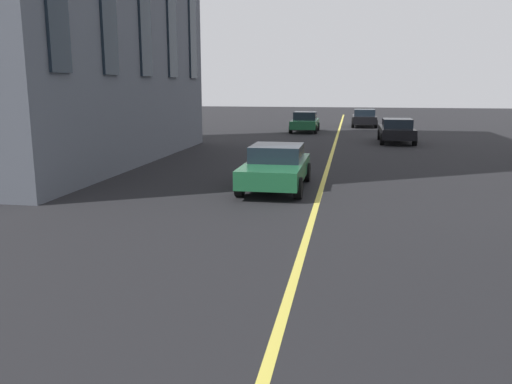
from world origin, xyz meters
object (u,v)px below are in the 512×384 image
object	(u,v)px
car_black_trailing	(397,130)
car_green_far	(305,122)
car_green_mid	(276,166)
car_black_oncoming	(364,118)

from	to	relation	value
car_black_trailing	car_green_far	distance (m)	8.33
car_black_trailing	car_green_far	xyz separation A→B (m)	(6.02, 5.76, -0.00)
car_black_trailing	car_green_far	world-z (taller)	car_green_far
car_green_far	car_green_mid	world-z (taller)	car_green_far
car_green_far	car_green_mid	size ratio (longest dim) A/B	0.89
car_green_far	car_black_oncoming	bearing A→B (deg)	-36.36
car_black_trailing	car_green_mid	xyz separation A→B (m)	(-14.64, 4.87, 0.00)
car_black_trailing	car_green_mid	bearing A→B (deg)	161.61
car_black_oncoming	car_green_mid	world-z (taller)	same
car_green_far	car_green_mid	distance (m)	20.68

